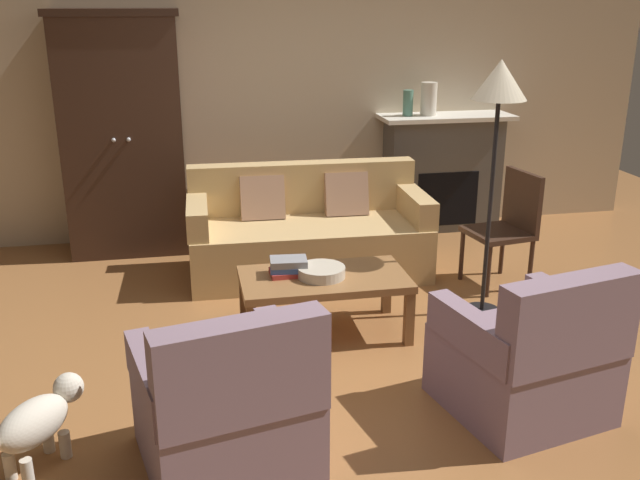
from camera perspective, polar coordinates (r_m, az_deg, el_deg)
The scene contains 15 objects.
ground_plane at distance 4.64m, azimuth 1.34°, elevation -8.62°, with size 9.60×9.60×0.00m, color #9E6638.
back_wall at distance 6.67m, azimuth -3.38°, elevation 12.43°, with size 7.20×0.10×2.80m, color beige.
fireplace at distance 6.95m, azimuth 9.86°, elevation 5.49°, with size 1.26×0.48×1.12m.
armoire at distance 6.35m, azimuth -15.63°, elevation 8.20°, with size 1.06×0.57×2.08m.
couch at distance 5.77m, azimuth -1.02°, elevation 0.43°, with size 1.94×0.90×0.86m.
coffee_table at distance 4.66m, azimuth 0.32°, elevation -3.54°, with size 1.10×0.60×0.42m.
fruit_bowl at distance 4.61m, azimuth 0.10°, elevation -2.59°, with size 0.31×0.31×0.07m, color beige.
book_stack at distance 4.64m, azimuth -2.57°, elevation -2.18°, with size 0.26×0.20×0.11m.
mantel_vase_jade at distance 6.69m, azimuth 7.14°, elevation 10.95°, with size 0.09×0.09×0.24m, color slate.
mantel_vase_cream at distance 6.75m, azimuth 8.80°, elevation 11.23°, with size 0.15×0.15×0.30m, color beige.
armchair_near_left at distance 3.43m, azimuth -7.49°, elevation -13.45°, with size 0.91×0.92×0.88m.
armchair_near_right at distance 3.97m, azimuth 16.50°, elevation -9.32°, with size 0.91×0.92×0.88m.
side_chair_wooden at distance 5.65m, azimuth 15.01°, elevation 1.44°, with size 0.51×0.51×0.90m.
floor_lamp at distance 4.84m, azimuth 14.29°, elevation 11.23°, with size 0.36×0.36×1.78m.
dog at distance 3.70m, azimuth -21.82°, elevation -13.38°, with size 0.41×0.49×0.39m.
Camera 1 is at (-0.90, -4.02, 2.13)m, focal length 39.53 mm.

